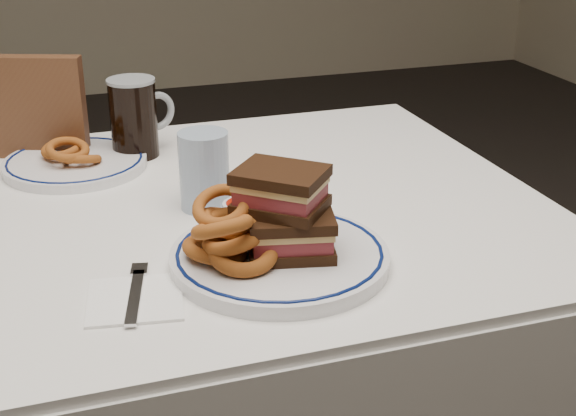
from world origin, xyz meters
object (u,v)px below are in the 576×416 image
object	(u,v)px
reuben_sandwich	(286,212)
beer_mug	(135,117)
main_plate	(280,257)
far_plate	(75,163)
chair_far	(13,245)

from	to	relation	value
reuben_sandwich	beer_mug	bearing A→B (deg)	103.99
main_plate	reuben_sandwich	distance (m)	0.07
main_plate	far_plate	size ratio (longest dim) A/B	1.18
reuben_sandwich	beer_mug	distance (m)	0.51
reuben_sandwich	far_plate	world-z (taller)	reuben_sandwich
main_plate	far_plate	xyz separation A→B (m)	(-0.23, 0.46, -0.00)
reuben_sandwich	beer_mug	xyz separation A→B (m)	(-0.12, 0.50, -0.00)
main_plate	beer_mug	xyz separation A→B (m)	(-0.12, 0.49, 0.06)
beer_mug	far_plate	world-z (taller)	beer_mug
reuben_sandwich	far_plate	xyz separation A→B (m)	(-0.24, 0.46, -0.07)
chair_far	reuben_sandwich	world-z (taller)	chair_far
reuben_sandwich	far_plate	size ratio (longest dim) A/B	0.58
beer_mug	main_plate	bearing A→B (deg)	-76.81
chair_far	far_plate	size ratio (longest dim) A/B	3.76
reuben_sandwich	far_plate	distance (m)	0.52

